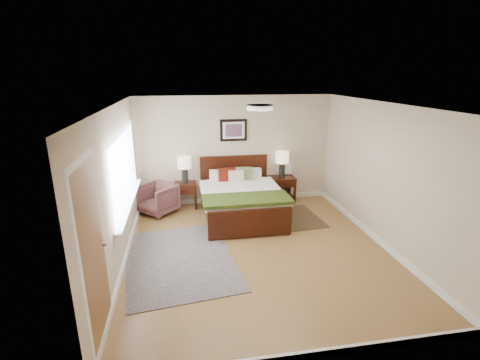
# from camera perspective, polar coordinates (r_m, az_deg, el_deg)

# --- Properties ---
(floor) EXTENTS (5.00, 5.00, 0.00)m
(floor) POSITION_cam_1_polar(r_m,az_deg,el_deg) (6.24, 2.88, -11.32)
(floor) COLOR olive
(floor) RESTS_ON ground
(back_wall) EXTENTS (4.50, 0.04, 2.50)m
(back_wall) POSITION_cam_1_polar(r_m,az_deg,el_deg) (8.12, -0.81, 4.93)
(back_wall) COLOR #C7B190
(back_wall) RESTS_ON ground
(front_wall) EXTENTS (4.50, 0.04, 2.50)m
(front_wall) POSITION_cam_1_polar(r_m,az_deg,el_deg) (3.55, 12.15, -12.36)
(front_wall) COLOR #C7B190
(front_wall) RESTS_ON ground
(left_wall) EXTENTS (0.04, 5.00, 2.50)m
(left_wall) POSITION_cam_1_polar(r_m,az_deg,el_deg) (5.71, -19.56, -1.43)
(left_wall) COLOR #C7B190
(left_wall) RESTS_ON ground
(right_wall) EXTENTS (0.04, 5.00, 2.50)m
(right_wall) POSITION_cam_1_polar(r_m,az_deg,el_deg) (6.61, 22.47, 0.71)
(right_wall) COLOR #C7B190
(right_wall) RESTS_ON ground
(ceiling) EXTENTS (4.50, 5.00, 0.02)m
(ceiling) POSITION_cam_1_polar(r_m,az_deg,el_deg) (5.50, 3.27, 12.21)
(ceiling) COLOR white
(ceiling) RESTS_ON back_wall
(window) EXTENTS (0.11, 2.72, 1.32)m
(window) POSITION_cam_1_polar(r_m,az_deg,el_deg) (6.33, -18.20, 1.67)
(window) COLOR silver
(window) RESTS_ON left_wall
(door) EXTENTS (0.06, 1.00, 2.18)m
(door) POSITION_cam_1_polar(r_m,az_deg,el_deg) (4.19, -22.85, -11.32)
(door) COLOR silver
(door) RESTS_ON ground
(ceil_fixture) EXTENTS (0.44, 0.44, 0.08)m
(ceil_fixture) POSITION_cam_1_polar(r_m,az_deg,el_deg) (5.51, 3.27, 11.85)
(ceil_fixture) COLOR white
(ceil_fixture) RESTS_ON ceiling
(bed) EXTENTS (1.70, 2.06, 1.11)m
(bed) POSITION_cam_1_polar(r_m,az_deg,el_deg) (7.36, 0.14, -2.36)
(bed) COLOR #320F07
(bed) RESTS_ON ground
(wall_art) EXTENTS (0.62, 0.05, 0.50)m
(wall_art) POSITION_cam_1_polar(r_m,az_deg,el_deg) (8.00, -1.06, 8.17)
(wall_art) COLOR black
(wall_art) RESTS_ON back_wall
(nightstand_left) EXTENTS (0.49, 0.44, 0.58)m
(nightstand_left) POSITION_cam_1_polar(r_m,az_deg,el_deg) (8.00, -8.91, -1.35)
(nightstand_left) COLOR #320F07
(nightstand_left) RESTS_ON ground
(nightstand_right) EXTENTS (0.61, 0.46, 0.60)m
(nightstand_right) POSITION_cam_1_polar(r_m,az_deg,el_deg) (8.36, 6.82, -1.11)
(nightstand_right) COLOR #320F07
(nightstand_right) RESTS_ON ground
(lamp_left) EXTENTS (0.31, 0.31, 0.61)m
(lamp_left) POSITION_cam_1_polar(r_m,az_deg,el_deg) (7.87, -9.10, 2.43)
(lamp_left) COLOR black
(lamp_left) RESTS_ON nightstand_left
(lamp_right) EXTENTS (0.31, 0.31, 0.61)m
(lamp_right) POSITION_cam_1_polar(r_m,az_deg,el_deg) (8.19, 6.95, 3.28)
(lamp_right) COLOR black
(lamp_right) RESTS_ON nightstand_right
(armchair) EXTENTS (1.00, 1.00, 0.65)m
(armchair) POSITION_cam_1_polar(r_m,az_deg,el_deg) (7.83, -13.35, -3.07)
(armchair) COLOR brown
(armchair) RESTS_ON ground
(rug_persian) EXTENTS (2.00, 2.61, 0.01)m
(rug_persian) POSITION_cam_1_polar(r_m,az_deg,el_deg) (6.01, -9.85, -12.68)
(rug_persian) COLOR #0D1045
(rug_persian) RESTS_ON ground
(rug_navy) EXTENTS (0.96, 1.35, 0.01)m
(rug_navy) POSITION_cam_1_polar(r_m,az_deg,el_deg) (7.60, 9.41, -6.04)
(rug_navy) COLOR black
(rug_navy) RESTS_ON ground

